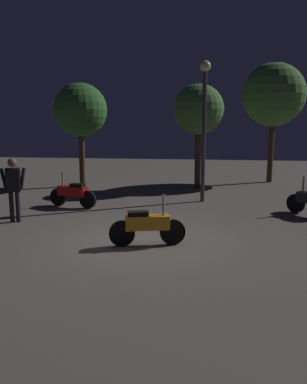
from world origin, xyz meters
The scene contains 8 objects.
ground_plane centered at (0.00, 0.00, 0.00)m, with size 40.00×40.00×0.00m, color #605951.
motorcycle_orange_foreground centered at (0.20, -0.31, 0.44)m, with size 1.63×0.52×1.11m.
motorcycle_red_parked_left centered at (-2.70, 3.27, 0.44)m, with size 1.63×0.53×1.11m.
person_rider_beside centered at (-3.60, 1.23, 1.03)m, with size 0.66×0.33×1.71m.
streetlamp_near centered at (1.34, 4.72, 2.95)m, with size 0.36×0.36×4.59m.
tree_left_bg centered at (-3.69, 7.39, 3.11)m, with size 2.17×2.17×4.22m.
tree_center_bg centered at (4.27, 9.58, 3.80)m, with size 2.71×2.71×5.17m.
tree_right_bg centered at (1.10, 7.46, 3.10)m, with size 1.99×1.99×4.13m.
Camera 1 is at (1.43, -8.46, 2.63)m, focal length 36.89 mm.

